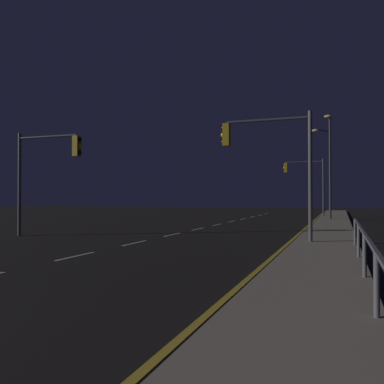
# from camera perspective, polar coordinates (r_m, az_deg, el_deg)

# --- Properties ---
(ground_plane) EXTENTS (112.00, 112.00, 0.00)m
(ground_plane) POSITION_cam_1_polar(r_m,az_deg,el_deg) (21.26, -2.20, -5.84)
(ground_plane) COLOR black
(ground_plane) RESTS_ON ground
(sidewalk_right) EXTENTS (2.42, 77.00, 0.14)m
(sidewalk_right) POSITION_cam_1_polar(r_m,az_deg,el_deg) (19.71, 18.29, -6.01)
(sidewalk_right) COLOR gray
(sidewalk_right) RESTS_ON ground
(lane_markings_center) EXTENTS (0.14, 50.00, 0.01)m
(lane_markings_center) POSITION_cam_1_polar(r_m,az_deg,el_deg) (24.53, 0.90, -5.15)
(lane_markings_center) COLOR silver
(lane_markings_center) RESTS_ON ground
(lane_edge_line) EXTENTS (0.14, 53.00, 0.01)m
(lane_edge_line) POSITION_cam_1_polar(r_m,az_deg,el_deg) (24.77, 15.23, -5.08)
(lane_edge_line) COLOR gold
(lane_edge_line) RESTS_ON ground
(traffic_light_overhead_east) EXTENTS (3.81, 0.34, 5.40)m
(traffic_light_overhead_east) POSITION_cam_1_polar(r_m,az_deg,el_deg) (40.74, 15.49, 2.17)
(traffic_light_overhead_east) COLOR #38383D
(traffic_light_overhead_east) RESTS_ON sidewalk_right
(traffic_light_mid_right) EXTENTS (3.65, 0.34, 5.05)m
(traffic_light_mid_right) POSITION_cam_1_polar(r_m,az_deg,el_deg) (20.92, -19.59, 3.85)
(traffic_light_mid_right) COLOR #4C4C51
(traffic_light_mid_right) RESTS_ON ground
(traffic_light_near_right) EXTENTS (3.76, 0.34, 5.18)m
(traffic_light_near_right) POSITION_cam_1_polar(r_m,az_deg,el_deg) (17.19, 10.67, 5.61)
(traffic_light_near_right) COLOR #4C4C51
(traffic_light_near_right) RESTS_ON sidewalk_right
(street_lamp_far_end) EXTENTS (0.56, 1.94, 8.21)m
(street_lamp_far_end) POSITION_cam_1_polar(r_m,az_deg,el_deg) (34.61, 18.56, 4.47)
(street_lamp_far_end) COLOR #2D3033
(street_lamp_far_end) RESTS_ON sidewalk_right
(street_lamp_corner) EXTENTS (1.48, 2.01, 7.48)m
(street_lamp_corner) POSITION_cam_1_polar(r_m,az_deg,el_deg) (36.52, 18.28, 3.65)
(street_lamp_corner) COLOR #4C4C51
(street_lamp_corner) RESTS_ON sidewalk_right
(barrier_fence) EXTENTS (0.09, 16.21, 0.98)m
(barrier_fence) POSITION_cam_1_polar(r_m,az_deg,el_deg) (8.25, 23.39, -7.74)
(barrier_fence) COLOR #59595E
(barrier_fence) RESTS_ON sidewalk_right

